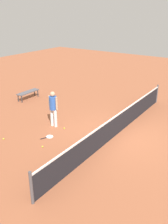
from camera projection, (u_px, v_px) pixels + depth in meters
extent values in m
plane|color=#9E5638|center=(116.00, 135.00, 10.72)|extent=(40.00, 40.00, 0.00)
cylinder|color=#4C4C51|center=(157.00, 94.00, 14.31)|extent=(0.09, 0.09, 1.07)
cylinder|color=#4C4C51|center=(31.00, 188.00, 6.73)|extent=(0.09, 0.09, 1.07)
cube|color=black|center=(117.00, 126.00, 10.55)|extent=(10.00, 0.02, 0.91)
cube|color=white|center=(117.00, 115.00, 10.36)|extent=(10.00, 0.04, 0.06)
cylinder|color=white|center=(56.00, 118.00, 11.32)|extent=(0.14, 0.14, 0.85)
cylinder|color=white|center=(52.00, 117.00, 11.44)|extent=(0.14, 0.14, 0.85)
cylinder|color=#2D59B2|center=(53.00, 103.00, 11.10)|extent=(0.34, 0.34, 0.62)
cylinder|color=tan|center=(57.00, 103.00, 10.98)|extent=(0.09, 0.09, 0.58)
cylinder|color=tan|center=(49.00, 102.00, 11.20)|extent=(0.09, 0.09, 0.58)
sphere|color=tan|center=(52.00, 94.00, 10.93)|extent=(0.23, 0.23, 0.23)
torus|color=white|center=(50.00, 137.00, 10.55)|extent=(0.41, 0.41, 0.02)
cylinder|color=silver|center=(50.00, 137.00, 10.55)|extent=(0.35, 0.35, 0.00)
cylinder|color=black|center=(44.00, 138.00, 10.41)|extent=(0.27, 0.14, 0.03)
sphere|color=#C6E033|center=(64.00, 128.00, 11.25)|extent=(0.07, 0.07, 0.07)
sphere|color=#C6E033|center=(4.00, 139.00, 10.33)|extent=(0.07, 0.07, 0.07)
sphere|color=#C6E033|center=(42.00, 147.00, 9.73)|extent=(0.07, 0.07, 0.07)
cube|color=#595960|center=(28.00, 92.00, 14.87)|extent=(1.50, 0.42, 0.06)
cylinder|color=#333338|center=(34.00, 92.00, 15.55)|extent=(0.06, 0.06, 0.42)
cylinder|color=#333338|center=(18.00, 98.00, 14.53)|extent=(0.06, 0.06, 0.42)
cylinder|color=#333338|center=(38.00, 93.00, 15.40)|extent=(0.06, 0.06, 0.42)
cylinder|color=#333338|center=(22.00, 99.00, 14.37)|extent=(0.06, 0.06, 0.42)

